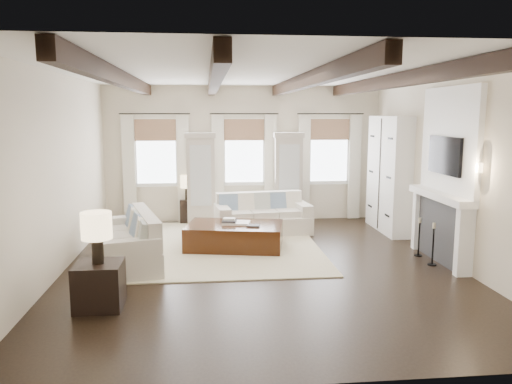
{
  "coord_description": "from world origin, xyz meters",
  "views": [
    {
      "loc": [
        -0.91,
        -8.06,
        2.54
      ],
      "look_at": [
        -0.01,
        0.78,
        1.15
      ],
      "focal_mm": 35.0,
      "sensor_mm": 36.0,
      "label": 1
    }
  ],
  "objects": [
    {
      "name": "tray",
      "position": [
        -0.34,
        1.24,
        0.49
      ],
      "size": [
        0.56,
        0.47,
        0.04
      ],
      "primitive_type": "cube",
      "rotation": [
        0.0,
        0.0,
        -0.2
      ],
      "color": "white",
      "rests_on": "ottoman"
    },
    {
      "name": "sofa_left",
      "position": [
        -2.23,
        0.36,
        0.36
      ],
      "size": [
        1.44,
        2.24,
        0.89
      ],
      "color": "silver",
      "rests_on": "ground"
    },
    {
      "name": "ottoman",
      "position": [
        -0.38,
        1.2,
        0.23
      ],
      "size": [
        1.97,
        1.44,
        0.47
      ],
      "primitive_type": "cube",
      "rotation": [
        0.0,
        0.0,
        -0.2
      ],
      "color": "black",
      "rests_on": "ground"
    },
    {
      "name": "side_table_front",
      "position": [
        -2.33,
        -1.57,
        0.3
      ],
      "size": [
        0.61,
        0.61,
        0.61
      ],
      "primitive_type": "cube",
      "color": "black",
      "rests_on": "ground"
    },
    {
      "name": "lamp_back",
      "position": [
        -1.34,
        3.6,
        0.95
      ],
      "size": [
        0.33,
        0.33,
        0.58
      ],
      "color": "black",
      "rests_on": "side_table_back"
    },
    {
      "name": "candlestick_near",
      "position": [
        2.9,
        -0.22,
        0.3
      ],
      "size": [
        0.15,
        0.15,
        0.73
      ],
      "color": "black",
      "rests_on": "ground"
    },
    {
      "name": "ground",
      "position": [
        0.0,
        0.0,
        0.0
      ],
      "size": [
        7.5,
        7.5,
        0.0
      ],
      "primitive_type": "plane",
      "color": "black",
      "rests_on": "ground"
    },
    {
      "name": "candlestick_far",
      "position": [
        2.9,
        0.34,
        0.29
      ],
      "size": [
        0.14,
        0.14,
        0.7
      ],
      "color": "black",
      "rests_on": "ground"
    },
    {
      "name": "room_shell",
      "position": [
        0.75,
        0.9,
        1.89
      ],
      "size": [
        6.54,
        7.54,
        3.22
      ],
      "color": "beige",
      "rests_on": "ground"
    },
    {
      "name": "book_loose",
      "position": [
        -0.05,
        0.97,
        0.48
      ],
      "size": [
        0.27,
        0.22,
        0.03
      ],
      "primitive_type": "cube",
      "rotation": [
        0.0,
        0.0,
        -0.2
      ],
      "color": "#262628",
      "rests_on": "ottoman"
    },
    {
      "name": "side_table_back",
      "position": [
        -1.34,
        3.6,
        0.28
      ],
      "size": [
        0.37,
        0.37,
        0.56
      ],
      "primitive_type": "cube",
      "color": "black",
      "rests_on": "ground"
    },
    {
      "name": "sofa_back",
      "position": [
        0.29,
        2.4,
        0.35
      ],
      "size": [
        2.1,
        1.15,
        0.86
      ],
      "color": "silver",
      "rests_on": "ground"
    },
    {
      "name": "book_lower",
      "position": [
        -0.48,
        1.2,
        0.53
      ],
      "size": [
        0.29,
        0.25,
        0.04
      ],
      "primitive_type": "cube",
      "rotation": [
        0.0,
        0.0,
        -0.2
      ],
      "color": "#262628",
      "rests_on": "tray"
    },
    {
      "name": "book_upper",
      "position": [
        -0.48,
        1.27,
        0.56
      ],
      "size": [
        0.25,
        0.21,
        0.03
      ],
      "primitive_type": "cube",
      "rotation": [
        0.0,
        0.0,
        -0.2
      ],
      "color": "beige",
      "rests_on": "book_lower"
    },
    {
      "name": "lamp_front",
      "position": [
        -2.33,
        -1.57,
        1.07
      ],
      "size": [
        0.4,
        0.4,
        0.68
      ],
      "color": "black",
      "rests_on": "side_table_front"
    },
    {
      "name": "area_rug",
      "position": [
        -0.65,
        1.4,
        0.01
      ],
      "size": [
        3.75,
        4.25,
        0.02
      ],
      "primitive_type": "cube",
      "color": "beige",
      "rests_on": "ground"
    }
  ]
}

